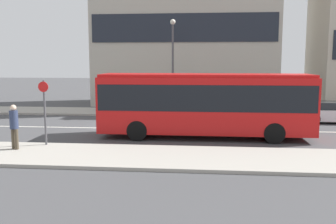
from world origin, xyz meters
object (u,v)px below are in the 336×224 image
city_bus (205,101)px  street_lamp (173,56)px  parked_car_0 (334,112)px  pedestrian_near_stop (14,124)px  bus_stop_sign (45,108)px

city_bus → street_lamp: size_ratio=1.61×
city_bus → parked_car_0: 9.58m
city_bus → pedestrian_near_stop: size_ratio=5.55×
bus_stop_sign → street_lamp: size_ratio=0.44×
city_bus → bus_stop_sign: (-6.81, -2.87, -0.04)m
pedestrian_near_stop → street_lamp: size_ratio=0.29×
pedestrian_near_stop → parked_car_0: bearing=-126.0°
parked_car_0 → street_lamp: (-10.03, 1.76, 3.43)m
city_bus → parked_car_0: (7.86, 5.35, -1.18)m
parked_car_0 → street_lamp: street_lamp is taller
pedestrian_near_stop → bus_stop_sign: bearing=-111.8°
parked_car_0 → pedestrian_near_stop: size_ratio=2.35×
bus_stop_sign → street_lamp: bearing=65.1°
bus_stop_sign → city_bus: bearing=22.9°
parked_car_0 → bus_stop_sign: 16.85m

